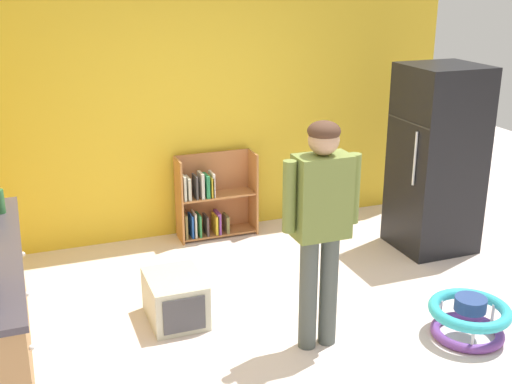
{
  "coord_description": "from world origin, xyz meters",
  "views": [
    {
      "loc": [
        -1.82,
        -3.82,
        2.61
      ],
      "look_at": [
        -0.19,
        0.5,
        1.01
      ],
      "focal_mm": 45.58,
      "sensor_mm": 36.0,
      "label": 1
    }
  ],
  "objects_px": {
    "pet_carrier": "(175,299)",
    "bookshelf": "(211,201)",
    "standing_person": "(321,215)",
    "green_glass_bottle": "(0,200)",
    "refrigerator": "(437,159)",
    "baby_walker": "(469,317)"
  },
  "relations": [
    {
      "from": "baby_walker",
      "to": "green_glass_bottle",
      "type": "bearing_deg",
      "value": 155.47
    },
    {
      "from": "green_glass_bottle",
      "to": "standing_person",
      "type": "bearing_deg",
      "value": -28.89
    },
    {
      "from": "bookshelf",
      "to": "standing_person",
      "type": "distance_m",
      "value": 2.34
    },
    {
      "from": "bookshelf",
      "to": "pet_carrier",
      "type": "bearing_deg",
      "value": -116.42
    },
    {
      "from": "standing_person",
      "to": "pet_carrier",
      "type": "bearing_deg",
      "value": 141.01
    },
    {
      "from": "refrigerator",
      "to": "standing_person",
      "type": "xyz_separation_m",
      "value": [
        -1.82,
        -1.22,
        0.12
      ]
    },
    {
      "from": "refrigerator",
      "to": "standing_person",
      "type": "bearing_deg",
      "value": -146.22
    },
    {
      "from": "baby_walker",
      "to": "green_glass_bottle",
      "type": "relative_size",
      "value": 2.46
    },
    {
      "from": "standing_person",
      "to": "baby_walker",
      "type": "relative_size",
      "value": 2.76
    },
    {
      "from": "refrigerator",
      "to": "pet_carrier",
      "type": "relative_size",
      "value": 3.22
    },
    {
      "from": "baby_walker",
      "to": "pet_carrier",
      "type": "height_order",
      "value": "pet_carrier"
    },
    {
      "from": "standing_person",
      "to": "pet_carrier",
      "type": "height_order",
      "value": "standing_person"
    },
    {
      "from": "pet_carrier",
      "to": "bookshelf",
      "type": "bearing_deg",
      "value": 63.58
    },
    {
      "from": "bookshelf",
      "to": "pet_carrier",
      "type": "xyz_separation_m",
      "value": [
        -0.76,
        -1.54,
        -0.19
      ]
    },
    {
      "from": "refrigerator",
      "to": "standing_person",
      "type": "height_order",
      "value": "refrigerator"
    },
    {
      "from": "standing_person",
      "to": "green_glass_bottle",
      "type": "bearing_deg",
      "value": 151.11
    },
    {
      "from": "baby_walker",
      "to": "green_glass_bottle",
      "type": "xyz_separation_m",
      "value": [
        -3.15,
        1.44,
        0.84
      ]
    },
    {
      "from": "bookshelf",
      "to": "baby_walker",
      "type": "height_order",
      "value": "bookshelf"
    },
    {
      "from": "green_glass_bottle",
      "to": "refrigerator",
      "type": "bearing_deg",
      "value": 1.25
    },
    {
      "from": "pet_carrier",
      "to": "green_glass_bottle",
      "type": "distance_m",
      "value": 1.5
    },
    {
      "from": "pet_carrier",
      "to": "standing_person",
      "type": "bearing_deg",
      "value": -38.99
    },
    {
      "from": "bookshelf",
      "to": "pet_carrier",
      "type": "relative_size",
      "value": 1.54
    }
  ]
}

